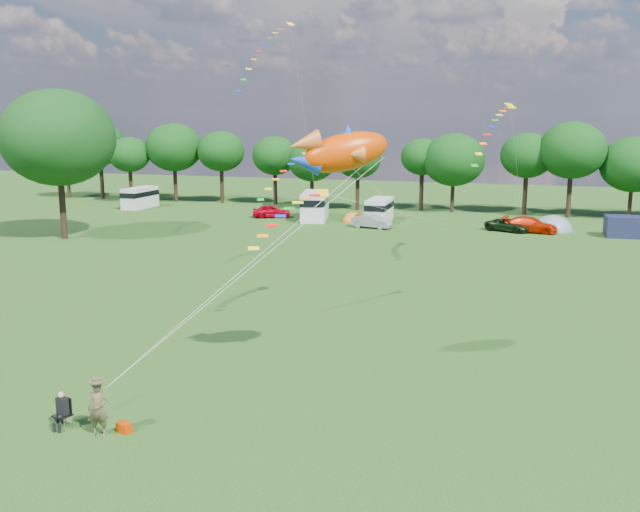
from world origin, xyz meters
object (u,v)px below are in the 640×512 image
(campervan_a, at_px, (140,197))
(campervan_c, at_px, (379,209))
(tent_orange, at_px, (354,222))
(campervan_b, at_px, (315,205))
(car_b, at_px, (372,221))
(car_c, at_px, (530,225))
(camp_chair, at_px, (63,406))
(big_tree, at_px, (58,138))
(fish_kite, at_px, (338,152))
(car_a, at_px, (271,211))
(car_d, at_px, (508,225))
(kite_flyer, at_px, (98,409))
(tent_greyblue, at_px, (552,230))

(campervan_a, relative_size, campervan_c, 1.02)
(tent_orange, bearing_deg, campervan_b, 173.64)
(car_b, height_order, car_c, car_c)
(car_b, xyz_separation_m, tent_orange, (-2.57, 3.20, -0.64))
(campervan_c, bearing_deg, camp_chair, 178.84)
(big_tree, height_order, fish_kite, big_tree)
(campervan_c, bearing_deg, fish_kite, -170.58)
(car_a, relative_size, tent_orange, 1.50)
(big_tree, xyz_separation_m, tent_orange, (22.79, 16.91, -9.00))
(car_d, relative_size, campervan_a, 0.86)
(campervan_b, height_order, kite_flyer, campervan_b)
(car_b, height_order, campervan_b, campervan_b)
(big_tree, xyz_separation_m, car_b, (25.36, 13.71, -8.36))
(car_b, xyz_separation_m, campervan_c, (-0.08, 4.00, 0.66))
(tent_greyblue, bearing_deg, car_a, 179.68)
(big_tree, distance_m, car_a, 23.59)
(kite_flyer, bearing_deg, car_c, 60.17)
(car_b, height_order, tent_orange, car_b)
(car_b, xyz_separation_m, camp_chair, (-0.97, -47.53, 0.17))
(car_b, xyz_separation_m, car_d, (12.99, 1.77, -0.06))
(car_a, bearing_deg, car_b, -128.05)
(campervan_a, height_order, fish_kite, fish_kite)
(campervan_a, bearing_deg, big_tree, -163.86)
(campervan_a, distance_m, fish_kite, 61.18)
(kite_flyer, bearing_deg, campervan_a, 105.45)
(campervan_a, bearing_deg, tent_orange, -93.34)
(car_b, distance_m, campervan_c, 4.06)
(big_tree, relative_size, car_c, 2.72)
(big_tree, height_order, car_a, big_tree)
(car_a, bearing_deg, campervan_b, -111.60)
(car_c, height_order, campervan_c, campervan_c)
(campervan_c, distance_m, camp_chair, 51.54)
(camp_chair, bearing_deg, campervan_a, 132.77)
(car_a, xyz_separation_m, campervan_a, (-17.76, 3.01, 0.62))
(kite_flyer, bearing_deg, car_b, 77.15)
(campervan_c, relative_size, tent_greyblue, 1.19)
(car_d, distance_m, kite_flyer, 51.02)
(big_tree, relative_size, camp_chair, 9.53)
(fish_kite, bearing_deg, car_b, 70.76)
(car_d, bearing_deg, tent_orange, 106.72)
(fish_kite, bearing_deg, car_c, 50.41)
(car_a, distance_m, kite_flyer, 53.04)
(campervan_b, height_order, campervan_c, campervan_b)
(car_b, bearing_deg, car_d, -72.15)
(camp_chair, bearing_deg, kite_flyer, 7.92)
(tent_greyblue, distance_m, fish_kite, 46.69)
(car_c, bearing_deg, campervan_a, 92.67)
(big_tree, distance_m, campervan_a, 22.35)
(big_tree, height_order, car_c, big_tree)
(campervan_b, distance_m, tent_orange, 4.71)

